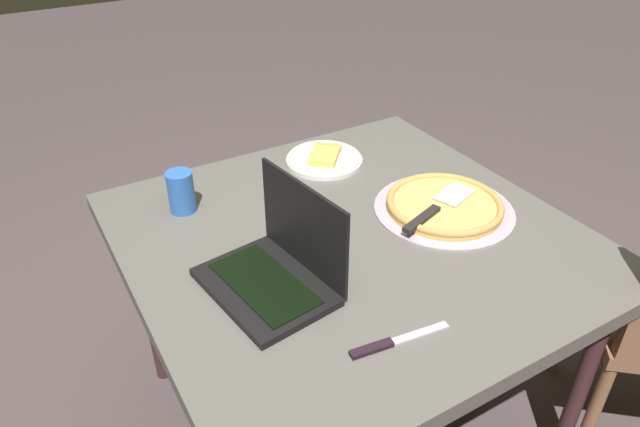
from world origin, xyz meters
TOP-DOWN VIEW (x-y plane):
  - ground_plane at (0.00, 0.00)m, footprint 12.00×12.00m
  - dining_table at (0.00, 0.00)m, footprint 1.07×1.08m
  - laptop at (0.08, -0.25)m, footprint 0.33×0.26m
  - pizza_plate at (-0.37, 0.14)m, footprint 0.23×0.23m
  - pizza_tray at (0.03, 0.27)m, footprint 0.37×0.37m
  - table_knife at (0.36, -0.14)m, footprint 0.05×0.22m
  - drink_cup at (-0.32, -0.33)m, footprint 0.07×0.07m

SIDE VIEW (x-z plane):
  - ground_plane at x=0.00m, z-range 0.00..0.00m
  - dining_table at x=0.00m, z-range 0.30..1.00m
  - table_knife at x=0.36m, z-range 0.70..0.71m
  - pizza_plate at x=-0.37m, z-range 0.70..0.73m
  - pizza_tray at x=0.03m, z-range 0.70..0.73m
  - laptop at x=0.08m, z-range 0.63..0.87m
  - drink_cup at x=-0.32m, z-range 0.70..0.82m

